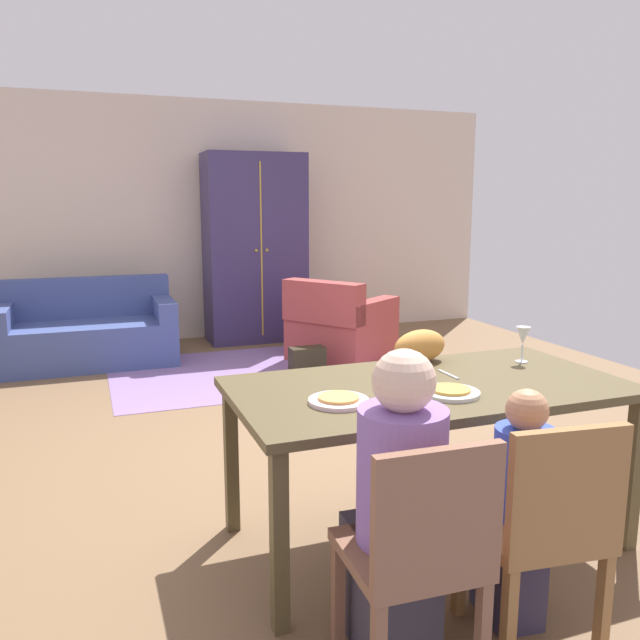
% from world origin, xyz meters
% --- Properties ---
extents(ground_plane, '(7.19, 6.13, 0.02)m').
position_xyz_m(ground_plane, '(0.00, 0.47, -0.01)').
color(ground_plane, brown).
extents(back_wall, '(7.19, 0.10, 2.70)m').
position_xyz_m(back_wall, '(0.00, 3.58, 1.35)').
color(back_wall, beige).
rests_on(back_wall, ground_plane).
extents(dining_table, '(1.79, 0.92, 0.76)m').
position_xyz_m(dining_table, '(0.14, -1.40, 0.69)').
color(dining_table, brown).
rests_on(dining_table, ground_plane).
extents(plate_near_man, '(0.25, 0.25, 0.02)m').
position_xyz_m(plate_near_man, '(-0.35, -1.52, 0.77)').
color(plate_near_man, white).
rests_on(plate_near_man, dining_table).
extents(pizza_near_man, '(0.17, 0.17, 0.01)m').
position_xyz_m(pizza_near_man, '(-0.35, -1.52, 0.78)').
color(pizza_near_man, '#DE9C4D').
rests_on(pizza_near_man, plate_near_man).
extents(plate_near_child, '(0.25, 0.25, 0.02)m').
position_xyz_m(plate_near_child, '(0.14, -1.58, 0.77)').
color(plate_near_child, silver).
rests_on(plate_near_child, dining_table).
extents(pizza_near_child, '(0.17, 0.17, 0.01)m').
position_xyz_m(pizza_near_child, '(0.14, -1.58, 0.78)').
color(pizza_near_child, gold).
rests_on(pizza_near_child, plate_near_child).
extents(wine_glass, '(0.07, 0.07, 0.19)m').
position_xyz_m(wine_glass, '(0.78, -1.22, 0.89)').
color(wine_glass, silver).
rests_on(wine_glass, dining_table).
extents(fork, '(0.03, 0.15, 0.01)m').
position_xyz_m(fork, '(-0.13, -1.45, 0.76)').
color(fork, silver).
rests_on(fork, dining_table).
extents(knife, '(0.02, 0.17, 0.01)m').
position_xyz_m(knife, '(0.30, -1.30, 0.76)').
color(knife, silver).
rests_on(knife, dining_table).
extents(dining_chair_man, '(0.44, 0.44, 0.87)m').
position_xyz_m(dining_chair_man, '(-0.35, -2.21, 0.49)').
color(dining_chair_man, brown).
rests_on(dining_chair_man, ground_plane).
extents(person_man, '(0.30, 0.41, 1.11)m').
position_xyz_m(person_man, '(-0.35, -2.04, 0.51)').
color(person_man, '#3B3542').
rests_on(person_man, ground_plane).
extents(dining_chair_child, '(0.46, 0.46, 0.87)m').
position_xyz_m(dining_chair_child, '(0.13, -2.21, 0.49)').
color(dining_chair_child, olive).
rests_on(dining_chair_child, ground_plane).
extents(person_child, '(0.22, 0.30, 0.92)m').
position_xyz_m(person_child, '(0.14, -2.04, 0.43)').
color(person_child, '#342E47').
rests_on(person_child, ground_plane).
extents(cat, '(0.35, 0.24, 0.17)m').
position_xyz_m(cat, '(0.29, -1.04, 0.84)').
color(cat, '#D18B3D').
rests_on(cat, dining_table).
extents(area_rug, '(2.60, 1.80, 0.01)m').
position_xyz_m(area_rug, '(0.14, 1.84, 0.00)').
color(area_rug, '#85679E').
rests_on(area_rug, ground_plane).
extents(couch, '(1.66, 0.86, 0.82)m').
position_xyz_m(couch, '(-1.31, 2.69, 0.30)').
color(couch, '#3E4F8A').
rests_on(couch, ground_plane).
extents(armchair, '(1.19, 1.19, 0.82)m').
position_xyz_m(armchair, '(1.08, 2.01, 0.32)').
color(armchair, '#A3403E').
rests_on(armchair, ground_plane).
extents(armoire, '(1.10, 0.59, 2.10)m').
position_xyz_m(armoire, '(0.52, 3.19, 1.05)').
color(armoire, '#382E5A').
rests_on(armoire, ground_plane).
extents(handbag, '(0.32, 0.16, 0.26)m').
position_xyz_m(handbag, '(0.57, 1.54, 0.13)').
color(handbag, '#2D2819').
rests_on(handbag, ground_plane).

